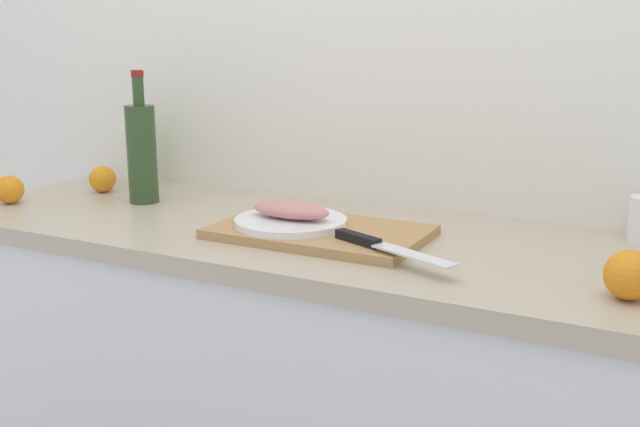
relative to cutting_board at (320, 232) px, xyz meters
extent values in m
cube|color=white|center=(0.05, 0.37, 0.34)|extent=(3.20, 0.05, 2.50)
cube|color=#B7A88E|center=(0.05, 0.04, -0.03)|extent=(2.00, 0.60, 0.04)
cube|color=tan|center=(0.00, 0.00, 0.00)|extent=(0.44, 0.27, 0.02)
cylinder|color=white|center=(-0.06, -0.01, 0.02)|extent=(0.24, 0.24, 0.01)
ellipsoid|color=tan|center=(-0.06, -0.01, 0.04)|extent=(0.18, 0.08, 0.04)
cube|color=silver|center=(0.25, -0.13, 0.02)|extent=(0.18, 0.10, 0.00)
cube|color=black|center=(0.12, -0.07, 0.02)|extent=(0.11, 0.06, 0.02)
cylinder|color=olive|center=(-0.70, 0.25, 0.08)|extent=(0.06, 0.06, 0.19)
cylinder|color=olive|center=(-0.70, 0.25, 0.20)|extent=(0.03, 0.03, 0.05)
cylinder|color=black|center=(-0.70, 0.25, 0.24)|extent=(0.03, 0.03, 0.02)
cylinder|color=#2D4723|center=(-0.55, 0.09, 0.11)|extent=(0.07, 0.07, 0.25)
cylinder|color=#2D4723|center=(-0.55, 0.09, 0.27)|extent=(0.03, 0.03, 0.07)
cylinder|color=maroon|center=(-0.55, 0.09, 0.31)|extent=(0.03, 0.03, 0.02)
sphere|color=orange|center=(-0.84, -0.08, 0.03)|extent=(0.07, 0.07, 0.07)
sphere|color=orange|center=(-0.74, 0.13, 0.03)|extent=(0.07, 0.07, 0.07)
sphere|color=orange|center=(0.61, -0.11, 0.03)|extent=(0.08, 0.08, 0.08)
camera|label=1|loc=(0.67, -1.29, 0.39)|focal=40.23mm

